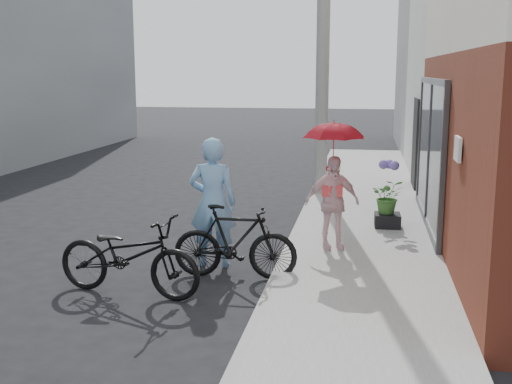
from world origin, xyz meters
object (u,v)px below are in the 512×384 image
(officer, at_px, (213,202))
(kimono_woman, at_px, (332,202))
(utility_pole, at_px, (323,35))
(planter, at_px, (387,220))
(bike_right, at_px, (235,242))
(bike_left, at_px, (129,255))

(officer, height_order, kimono_woman, officer)
(utility_pole, xyz_separation_m, planter, (1.36, -2.93, -3.27))
(utility_pole, relative_size, bike_right, 4.18)
(bike_right, bearing_deg, bike_left, 125.29)
(bike_right, relative_size, planter, 3.87)
(bike_left, relative_size, kimono_woman, 1.37)
(officer, height_order, bike_right, officer)
(bike_left, bearing_deg, officer, -19.15)
(utility_pole, distance_m, kimono_woman, 5.20)
(bike_left, bearing_deg, utility_pole, -6.92)
(officer, height_order, bike_left, officer)
(bike_left, relative_size, bike_right, 1.15)
(utility_pole, relative_size, planter, 16.16)
(planter, bearing_deg, officer, -137.74)
(utility_pole, bearing_deg, officer, -102.49)
(bike_right, bearing_deg, kimono_woman, -44.44)
(bike_right, relative_size, kimono_woman, 1.19)
(bike_right, bearing_deg, utility_pole, -8.53)
(bike_right, distance_m, planter, 3.51)
(kimono_woman, bearing_deg, bike_right, -152.25)
(officer, bearing_deg, utility_pole, -105.69)
(bike_right, xyz_separation_m, planter, (2.09, 2.80, -0.27))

